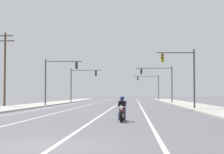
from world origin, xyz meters
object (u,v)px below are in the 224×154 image
(motorcycle_with_rider, at_px, (122,111))
(utility_pole_left_near, at_px, (5,66))
(traffic_signal_near_left, at_px, (56,75))
(traffic_signal_far_right, at_px, (151,83))
(traffic_signal_mid_left, at_px, (80,80))
(traffic_signal_mid_right, at_px, (161,78))
(traffic_signal_near_right, at_px, (184,70))

(motorcycle_with_rider, relative_size, utility_pole_left_near, 0.23)
(traffic_signal_near_left, relative_size, traffic_signal_far_right, 1.00)
(motorcycle_with_rider, relative_size, traffic_signal_far_right, 0.35)
(motorcycle_with_rider, bearing_deg, traffic_signal_near_left, 109.74)
(utility_pole_left_near, bearing_deg, motorcycle_with_rider, -57.44)
(traffic_signal_far_right, bearing_deg, utility_pole_left_near, -114.82)
(motorcycle_with_rider, height_order, traffic_signal_mid_left, traffic_signal_mid_left)
(motorcycle_with_rider, height_order, traffic_signal_mid_right, traffic_signal_mid_right)
(traffic_signal_mid_right, distance_m, traffic_signal_mid_left, 15.15)
(traffic_signal_near_right, xyz_separation_m, traffic_signal_mid_left, (-14.97, 28.23, 0.09))
(traffic_signal_mid_left, xyz_separation_m, traffic_signal_far_right, (14.11, 24.23, 0.04))
(traffic_signal_near_left, bearing_deg, traffic_signal_far_right, 71.32)
(motorcycle_with_rider, bearing_deg, traffic_signal_mid_right, 82.59)
(utility_pole_left_near, bearing_deg, traffic_signal_mid_right, 36.93)
(traffic_signal_mid_left, bearing_deg, traffic_signal_near_right, -62.07)
(traffic_signal_near_left, height_order, traffic_signal_mid_left, same)
(traffic_signal_near_right, relative_size, utility_pole_left_near, 0.66)
(traffic_signal_mid_left, relative_size, utility_pole_left_near, 0.66)
(traffic_signal_mid_left, bearing_deg, traffic_signal_near_left, -91.18)
(traffic_signal_near_left, xyz_separation_m, traffic_signal_mid_right, (14.76, 13.87, 0.07))
(traffic_signal_mid_right, height_order, utility_pole_left_near, utility_pole_left_near)
(motorcycle_with_rider, xyz_separation_m, traffic_signal_mid_left, (-9.13, 45.16, 3.55))
(traffic_signal_near_left, relative_size, utility_pole_left_near, 0.66)
(traffic_signal_near_left, distance_m, traffic_signal_far_right, 45.27)
(traffic_signal_near_right, bearing_deg, traffic_signal_mid_left, 117.93)
(traffic_signal_mid_right, height_order, traffic_signal_far_right, same)
(traffic_signal_mid_right, height_order, traffic_signal_mid_left, same)
(utility_pole_left_near, bearing_deg, traffic_signal_near_left, 16.91)
(traffic_signal_mid_left, bearing_deg, traffic_signal_far_right, 59.78)
(utility_pole_left_near, bearing_deg, traffic_signal_far_right, 65.18)
(traffic_signal_near_right, xyz_separation_m, traffic_signal_far_right, (-0.85, 52.45, 0.13))
(traffic_signal_near_right, bearing_deg, utility_pole_left_near, 160.40)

